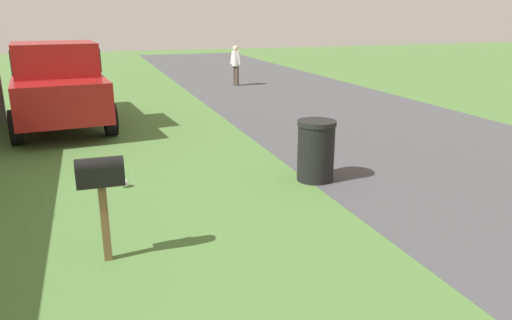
# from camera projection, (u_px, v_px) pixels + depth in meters

# --- Properties ---
(mailbox) EXTENTS (0.22, 0.52, 1.23)m
(mailbox) POSITION_uv_depth(u_px,v_px,m) (101.00, 179.00, 5.32)
(mailbox) COLOR brown
(mailbox) RESTS_ON ground
(pickup_truck) EXTENTS (5.46, 2.64, 2.09)m
(pickup_truck) POSITION_uv_depth(u_px,v_px,m) (57.00, 82.00, 11.99)
(pickup_truck) COLOR maroon
(pickup_truck) RESTS_ON ground
(trash_bin) EXTENTS (0.65, 0.65, 1.03)m
(trash_bin) POSITION_uv_depth(u_px,v_px,m) (316.00, 151.00, 8.14)
(trash_bin) COLOR black
(trash_bin) RESTS_ON ground
(pedestrian) EXTENTS (0.45, 0.35, 1.56)m
(pedestrian) POSITION_uv_depth(u_px,v_px,m) (236.00, 63.00, 18.91)
(pedestrian) COLOR #4C4238
(pedestrian) RESTS_ON ground
(litter_bag_by_mailbox) EXTENTS (0.14, 0.14, 0.14)m
(litter_bag_by_mailbox) POSITION_uv_depth(u_px,v_px,m) (125.00, 183.00, 7.92)
(litter_bag_by_mailbox) COLOR silver
(litter_bag_by_mailbox) RESTS_ON ground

